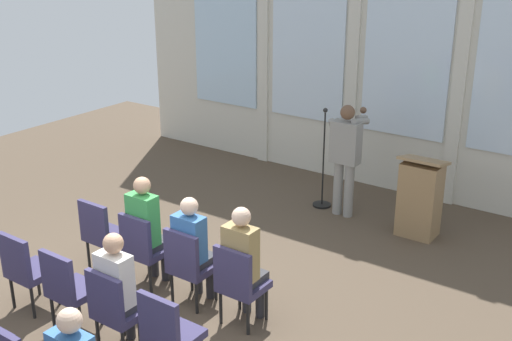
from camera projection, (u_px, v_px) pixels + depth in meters
name	position (u px, v px, depth m)	size (l,w,h in m)	color
ground_plane	(115.00, 328.00, 6.86)	(14.07, 14.07, 0.00)	brown
rear_partition	(360.00, 47.00, 10.19)	(8.66, 0.14, 4.53)	beige
speaker	(346.00, 152.00, 9.30)	(0.51, 0.69, 1.68)	gray
mic_stand	(322.00, 185.00, 9.81)	(0.28, 0.28, 1.55)	black
lectern	(420.00, 198.00, 8.80)	(0.60, 0.48, 1.16)	#93724C
chair_r0_c0	(102.00, 231.00, 7.87)	(0.46, 0.44, 0.94)	black
chair_r0_c1	(143.00, 246.00, 7.49)	(0.46, 0.44, 0.94)	black
audience_r0_c1	(147.00, 226.00, 7.47)	(0.36, 0.39, 1.38)	#2D2D33
chair_r0_c2	(189.00, 263.00, 7.12)	(0.46, 0.44, 0.94)	black
audience_r0_c2	(193.00, 245.00, 7.12)	(0.36, 0.39, 1.30)	#2D2D33
chair_r0_c3	(239.00, 281.00, 6.74)	(0.46, 0.44, 0.94)	black
audience_r0_c3	(243.00, 260.00, 6.73)	(0.36, 0.39, 1.36)	#2D2D33
chair_r1_c0	(26.00, 267.00, 7.03)	(0.46, 0.44, 0.94)	black
chair_r1_c1	(68.00, 286.00, 6.65)	(0.46, 0.44, 0.94)	black
chair_r1_c2	(115.00, 307.00, 6.28)	(0.46, 0.44, 0.94)	black
audience_r1_c2	(120.00, 286.00, 6.27)	(0.36, 0.39, 1.31)	#2D2D33
chair_r1_c3	(168.00, 331.00, 5.90)	(0.46, 0.44, 0.94)	black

